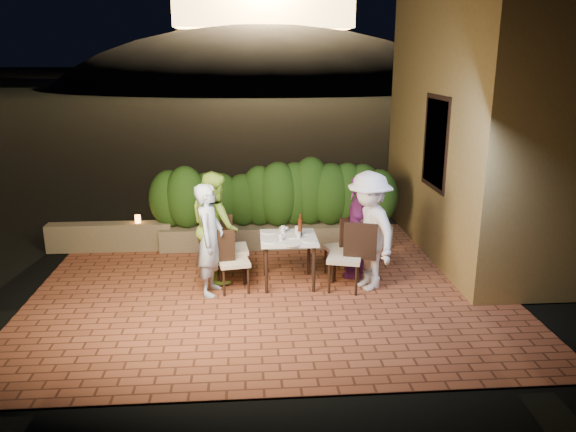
{
  "coord_description": "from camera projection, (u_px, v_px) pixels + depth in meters",
  "views": [
    {
      "loc": [
        -0.33,
        -7.51,
        3.36
      ],
      "look_at": [
        0.28,
        0.61,
        1.05
      ],
      "focal_mm": 35.0,
      "sensor_mm": 36.0,
      "label": 1
    }
  ],
  "objects": [
    {
      "name": "window_frame",
      "position": [
        437.0,
        143.0,
        9.24
      ],
      "size": [
        0.06,
        1.15,
        1.55
      ],
      "primitive_type": "cube",
      "color": "black",
      "rests_on": "building_wall"
    },
    {
      "name": "beer_bottle",
      "position": [
        300.0,
        225.0,
        8.46
      ],
      "size": [
        0.07,
        0.07,
        0.34
      ],
      "primitive_type": null,
      "color": "#491C0C",
      "rests_on": "dining_table"
    },
    {
      "name": "parapet_lamp",
      "position": [
        138.0,
        219.0,
        10.03
      ],
      "size": [
        0.1,
        0.1,
        0.14
      ],
      "primitive_type": "cylinder",
      "color": "orange",
      "rests_on": "parapet"
    },
    {
      "name": "plate_front",
      "position": [
        292.0,
        244.0,
        8.11
      ],
      "size": [
        0.24,
        0.24,
        0.01
      ],
      "primitive_type": "cylinder",
      "color": "white",
      "rests_on": "dining_table"
    },
    {
      "name": "glass_se",
      "position": [
        297.0,
        230.0,
        8.62
      ],
      "size": [
        0.06,
        0.06,
        0.11
      ],
      "primitive_type": "cylinder",
      "color": "silver",
      "rests_on": "dining_table"
    },
    {
      "name": "building_wall",
      "position": [
        474.0,
        109.0,
        9.64
      ],
      "size": [
        1.6,
        5.0,
        5.0
      ],
      "primitive_type": "cube",
      "color": "olive",
      "rests_on": "ground"
    },
    {
      "name": "plate_nw",
      "position": [
        270.0,
        241.0,
        8.23
      ],
      "size": [
        0.24,
        0.24,
        0.01
      ],
      "primitive_type": "cylinder",
      "color": "white",
      "rests_on": "dining_table"
    },
    {
      "name": "hill",
      "position": [
        265.0,
        121.0,
        66.94
      ],
      "size": [
        52.0,
        40.0,
        22.0
      ],
      "primitive_type": "ellipsoid",
      "color": "black",
      "rests_on": "ground"
    },
    {
      "name": "ground",
      "position": [
        272.0,
        298.0,
        8.15
      ],
      "size": [
        400.0,
        400.0,
        0.0
      ],
      "primitive_type": "plane",
      "color": "black",
      "rests_on": "ground"
    },
    {
      "name": "plate_centre",
      "position": [
        289.0,
        236.0,
        8.46
      ],
      "size": [
        0.24,
        0.24,
        0.01
      ],
      "primitive_type": "cylinder",
      "color": "white",
      "rests_on": "dining_table"
    },
    {
      "name": "hedge",
      "position": [
        276.0,
        196.0,
        10.11
      ],
      "size": [
        4.0,
        0.7,
        1.1
      ],
      "primitive_type": null,
      "color": "#1F4111",
      "rests_on": "planter"
    },
    {
      "name": "chair_right_back",
      "position": [
        341.0,
        247.0,
        8.82
      ],
      "size": [
        0.54,
        0.54,
        0.95
      ],
      "primitive_type": null,
      "rotation": [
        0.0,
        0.0,
        3.41
      ],
      "color": "black",
      "rests_on": "ground"
    },
    {
      "name": "diner_green",
      "position": [
        215.0,
        226.0,
        8.61
      ],
      "size": [
        0.93,
        1.02,
        1.71
      ],
      "primitive_type": "imported",
      "rotation": [
        0.0,
        0.0,
        1.99
      ],
      "color": "#98CE40",
      "rests_on": "ground"
    },
    {
      "name": "parapet",
      "position": [
        110.0,
        237.0,
        10.08
      ],
      "size": [
        2.2,
        0.3,
        0.5
      ],
      "primitive_type": "cube",
      "color": "brown",
      "rests_on": "ground"
    },
    {
      "name": "plate_ne",
      "position": [
        309.0,
        240.0,
        8.27
      ],
      "size": [
        0.22,
        0.22,
        0.01
      ],
      "primitive_type": "cylinder",
      "color": "white",
      "rests_on": "dining_table"
    },
    {
      "name": "chair_right_front",
      "position": [
        345.0,
        256.0,
        8.29
      ],
      "size": [
        0.6,
        0.6,
        1.04
      ],
      "primitive_type": null,
      "rotation": [
        0.0,
        0.0,
        2.86
      ],
      "color": "black",
      "rests_on": "ground"
    },
    {
      "name": "plate_sw",
      "position": [
        269.0,
        232.0,
        8.67
      ],
      "size": [
        0.24,
        0.24,
        0.01
      ],
      "primitive_type": "cylinder",
      "color": "white",
      "rests_on": "dining_table"
    },
    {
      "name": "glass_nw",
      "position": [
        281.0,
        237.0,
        8.26
      ],
      "size": [
        0.06,
        0.06,
        0.11
      ],
      "primitive_type": "cylinder",
      "color": "silver",
      "rests_on": "dining_table"
    },
    {
      "name": "plate_se",
      "position": [
        303.0,
        233.0,
        8.64
      ],
      "size": [
        0.23,
        0.23,
        0.01
      ],
      "primitive_type": "cylinder",
      "color": "white",
      "rests_on": "dining_table"
    },
    {
      "name": "planter",
      "position": [
        277.0,
        235.0,
        10.31
      ],
      "size": [
        4.2,
        0.55,
        0.4
      ],
      "primitive_type": "cube",
      "color": "brown",
      "rests_on": "ground"
    },
    {
      "name": "glass_ne",
      "position": [
        299.0,
        235.0,
        8.37
      ],
      "size": [
        0.06,
        0.06,
        0.1
      ],
      "primitive_type": "cylinder",
      "color": "silver",
      "rests_on": "dining_table"
    },
    {
      "name": "diner_purple",
      "position": [
        358.0,
        226.0,
        8.74
      ],
      "size": [
        0.67,
        1.04,
        1.64
      ],
      "primitive_type": "imported",
      "rotation": [
        0.0,
        0.0,
        -1.87
      ],
      "color": "#752775",
      "rests_on": "ground"
    },
    {
      "name": "glass_sw",
      "position": [
        283.0,
        229.0,
        8.62
      ],
      "size": [
        0.07,
        0.07,
        0.12
      ],
      "primitive_type": "cylinder",
      "color": "silver",
      "rests_on": "dining_table"
    },
    {
      "name": "terrace_floor",
      "position": [
        270.0,
        288.0,
        8.65
      ],
      "size": [
        7.0,
        6.0,
        0.15
      ],
      "primitive_type": "cube",
      "color": "brown",
      "rests_on": "ground"
    },
    {
      "name": "chair_left_back",
      "position": [
        232.0,
        248.0,
        8.65
      ],
      "size": [
        0.53,
        0.53,
        1.06
      ],
      "primitive_type": null,
      "rotation": [
        0.0,
        0.0,
        0.09
      ],
      "color": "black",
      "rests_on": "ground"
    },
    {
      "name": "diner_white",
      "position": [
        369.0,
        231.0,
        8.25
      ],
      "size": [
        1.03,
        1.31,
        1.78
      ],
      "primitive_type": "imported",
      "rotation": [
        0.0,
        0.0,
        -1.21
      ],
      "color": "white",
      "rests_on": "ground"
    },
    {
      "name": "bowl",
      "position": [
        284.0,
        229.0,
        8.76
      ],
      "size": [
        0.17,
        0.17,
        0.04
      ],
      "primitive_type": "imported",
      "rotation": [
        0.0,
        0.0,
        -0.11
      ],
      "color": "white",
      "rests_on": "dining_table"
    },
    {
      "name": "chair_left_front",
      "position": [
        234.0,
        261.0,
        8.26
      ],
      "size": [
        0.51,
        0.51,
        0.94
      ],
      "primitive_type": null,
      "rotation": [
        0.0,
        0.0,
        0.17
      ],
      "color": "black",
      "rests_on": "ground"
    },
    {
      "name": "dining_table",
      "position": [
        288.0,
        260.0,
        8.55
      ],
      "size": [
        0.85,
        0.85,
        0.75
      ],
      "primitive_type": null,
      "rotation": [
        0.0,
        0.0,
        -0.0
      ],
      "color": "white",
      "rests_on": "ground"
    },
    {
      "name": "diner_blue",
      "position": [
        210.0,
        240.0,
        8.08
      ],
      "size": [
        0.51,
        0.67,
        1.65
      ],
      "primitive_type": "imported",
      "rotation": [
        0.0,
        0.0,
        1.37
      ],
      "color": "#AAC1DB",
      "rests_on": "ground"
    },
    {
      "name": "window_pane",
      "position": [
        437.0,
        143.0,
        9.24
      ],
      "size": [
        0.08,
        1.0,
        1.4
      ],
      "primitive_type": "cube",
      "color": "black",
      "rests_on": "building_wall"
    }
  ]
}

